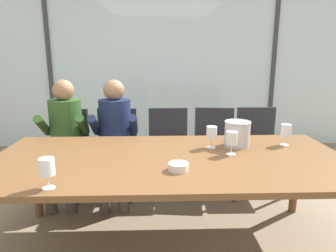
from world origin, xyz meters
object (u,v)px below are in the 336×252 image
at_px(dining_table, 170,165).
at_px(wine_glass_by_right_taster, 286,131).
at_px(chair_near_window_right, 258,142).
at_px(chair_right_of_center, 214,143).
at_px(chair_near_curtain, 67,145).
at_px(tasting_bowl, 178,167).
at_px(wine_glass_near_bucket, 212,133).
at_px(chair_center, 168,144).
at_px(ice_bucket_primary, 237,133).
at_px(chair_left_of_center, 116,144).
at_px(person_navy_polo, 115,132).
at_px(person_olive_shirt, 65,132).
at_px(wine_glass_center_pour, 47,168).
at_px(wine_glass_by_left_taster, 232,139).

height_order(dining_table, wine_glass_by_right_taster, wine_glass_by_right_taster).
distance_m(chair_near_window_right, wine_glass_by_right_taster, 0.83).
height_order(dining_table, chair_right_of_center, chair_right_of_center).
distance_m(chair_near_curtain, tasting_bowl, 1.69).
bearing_deg(tasting_bowl, wine_glass_near_bucket, 58.37).
relative_size(chair_center, ice_bucket_primary, 4.24).
xyz_separation_m(chair_left_of_center, tasting_bowl, (0.58, -1.27, 0.23)).
bearing_deg(chair_near_curtain, chair_near_window_right, 6.19).
height_order(chair_near_curtain, tasting_bowl, chair_near_curtain).
height_order(chair_near_curtain, chair_near_window_right, same).
relative_size(chair_left_of_center, tasting_bowl, 6.85).
distance_m(ice_bucket_primary, tasting_bowl, 0.73).
relative_size(chair_near_curtain, person_navy_polo, 0.74).
bearing_deg(wine_glass_by_right_taster, ice_bucket_primary, -178.21).
height_order(tasting_bowl, wine_glass_by_right_taster, wine_glass_by_right_taster).
bearing_deg(person_olive_shirt, chair_right_of_center, 2.35).
xyz_separation_m(chair_near_curtain, wine_glass_by_right_taster, (2.00, -0.74, 0.32)).
bearing_deg(chair_near_curtain, wine_glass_near_bucket, -24.13).
height_order(chair_left_of_center, wine_glass_center_pour, wine_glass_center_pour).
bearing_deg(chair_right_of_center, wine_glass_by_right_taster, -53.58).
bearing_deg(ice_bucket_primary, tasting_bowl, -134.42).
height_order(dining_table, wine_glass_near_bucket, wine_glass_near_bucket).
relative_size(dining_table, chair_right_of_center, 2.88).
distance_m(chair_near_curtain, wine_glass_center_pour, 1.58).
relative_size(chair_right_of_center, person_olive_shirt, 0.74).
bearing_deg(wine_glass_by_right_taster, chair_center, 141.20).
xyz_separation_m(chair_center, chair_near_window_right, (0.97, 0.01, 0.00)).
height_order(chair_center, tasting_bowl, chair_center).
xyz_separation_m(chair_left_of_center, wine_glass_by_left_taster, (0.99, -0.97, 0.32)).
xyz_separation_m(chair_left_of_center, person_navy_polo, (0.02, -0.15, 0.17)).
bearing_deg(chair_near_curtain, tasting_bowl, -43.71).
relative_size(person_navy_polo, wine_glass_by_left_taster, 6.97).
bearing_deg(chair_left_of_center, person_olive_shirt, -158.62).
height_order(ice_bucket_primary, wine_glass_by_left_taster, ice_bucket_primary).
xyz_separation_m(chair_center, wine_glass_center_pour, (-0.72, -1.52, 0.32)).
relative_size(wine_glass_by_left_taster, wine_glass_by_right_taster, 1.00).
relative_size(ice_bucket_primary, tasting_bowl, 1.61).
distance_m(chair_right_of_center, ice_bucket_primary, 0.82).
xyz_separation_m(person_navy_polo, wine_glass_by_right_taster, (1.47, -0.59, 0.15)).
xyz_separation_m(chair_left_of_center, chair_center, (0.56, 0.01, 0.00)).
distance_m(ice_bucket_primary, wine_glass_by_left_taster, 0.23).
relative_size(chair_left_of_center, person_navy_polo, 0.74).
relative_size(chair_left_of_center, wine_glass_by_left_taster, 5.13).
height_order(chair_near_window_right, person_navy_polo, person_navy_polo).
bearing_deg(wine_glass_near_bucket, tasting_bowl, -121.63).
bearing_deg(chair_right_of_center, wine_glass_by_left_taster, -87.48).
bearing_deg(chair_right_of_center, ice_bucket_primary, -81.20).
distance_m(tasting_bowl, wine_glass_center_pour, 0.78).
xyz_separation_m(chair_near_curtain, chair_center, (1.08, 0.01, 0.00)).
bearing_deg(chair_left_of_center, chair_center, 4.87).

